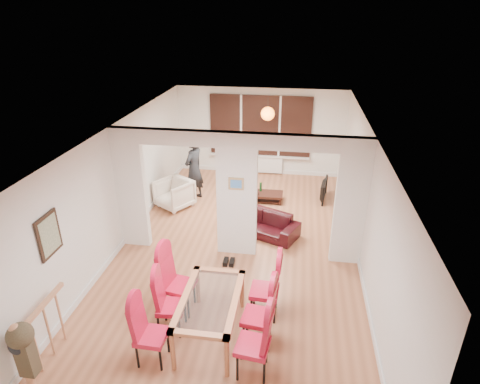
% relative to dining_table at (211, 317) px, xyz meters
% --- Properties ---
extents(floor, '(5.00, 9.00, 0.01)m').
position_rel_dining_table_xyz_m(floor, '(0.03, 2.41, -0.36)').
color(floor, '#AD6945').
rests_on(floor, ground).
extents(room_walls, '(5.00, 9.00, 2.60)m').
position_rel_dining_table_xyz_m(room_walls, '(0.03, 2.41, 0.94)').
color(room_walls, silver).
rests_on(room_walls, floor).
extents(divider_wall, '(5.00, 0.18, 2.60)m').
position_rel_dining_table_xyz_m(divider_wall, '(0.03, 2.41, 0.94)').
color(divider_wall, white).
rests_on(divider_wall, floor).
extents(bay_window_blinds, '(3.00, 0.08, 1.80)m').
position_rel_dining_table_xyz_m(bay_window_blinds, '(0.03, 6.85, 1.14)').
color(bay_window_blinds, black).
rests_on(bay_window_blinds, room_walls).
extents(radiator, '(1.40, 0.08, 0.50)m').
position_rel_dining_table_xyz_m(radiator, '(0.03, 6.81, -0.06)').
color(radiator, white).
rests_on(radiator, floor).
extents(pendant_light, '(0.36, 0.36, 0.36)m').
position_rel_dining_table_xyz_m(pendant_light, '(0.33, 5.71, 1.79)').
color(pendant_light, orange).
rests_on(pendant_light, room_walls).
extents(stair_newel, '(0.40, 1.20, 1.10)m').
position_rel_dining_table_xyz_m(stair_newel, '(-2.22, -0.79, 0.19)').
color(stair_newel, tan).
rests_on(stair_newel, floor).
extents(wall_poster, '(0.04, 0.52, 0.67)m').
position_rel_dining_table_xyz_m(wall_poster, '(-2.44, 0.01, 1.24)').
color(wall_poster, gray).
rests_on(wall_poster, room_walls).
extents(pillar_photo, '(0.30, 0.03, 0.25)m').
position_rel_dining_table_xyz_m(pillar_photo, '(0.03, 2.31, 1.24)').
color(pillar_photo, '#4C8CD8').
rests_on(pillar_photo, divider_wall).
extents(dining_table, '(0.87, 1.54, 0.72)m').
position_rel_dining_table_xyz_m(dining_table, '(0.00, 0.00, 0.00)').
color(dining_table, '#A8623E').
rests_on(dining_table, floor).
extents(dining_chair_la, '(0.43, 0.43, 1.05)m').
position_rel_dining_table_xyz_m(dining_chair_la, '(-0.72, -0.60, 0.16)').
color(dining_chair_la, '#B1122E').
rests_on(dining_chair_la, floor).
extents(dining_chair_lb, '(0.46, 0.46, 1.04)m').
position_rel_dining_table_xyz_m(dining_chair_lb, '(-0.64, 0.03, 0.16)').
color(dining_chair_lb, '#B1122E').
rests_on(dining_chair_lb, floor).
extents(dining_chair_lc, '(0.55, 0.55, 1.17)m').
position_rel_dining_table_xyz_m(dining_chair_lc, '(-0.64, 0.49, 0.23)').
color(dining_chair_lc, '#B1122E').
rests_on(dining_chair_lc, floor).
extents(dining_chair_ra, '(0.50, 0.50, 1.12)m').
position_rel_dining_table_xyz_m(dining_chair_ra, '(0.72, -0.59, 0.20)').
color(dining_chair_ra, '#B1122E').
rests_on(dining_chair_ra, floor).
extents(dining_chair_rb, '(0.50, 0.50, 1.12)m').
position_rel_dining_table_xyz_m(dining_chair_rb, '(0.73, -0.03, 0.20)').
color(dining_chair_rb, '#B1122E').
rests_on(dining_chair_rb, floor).
extents(dining_chair_rc, '(0.47, 0.47, 1.14)m').
position_rel_dining_table_xyz_m(dining_chair_rc, '(0.77, 0.59, 0.21)').
color(dining_chair_rc, '#B1122E').
rests_on(dining_chair_rc, floor).
extents(sofa, '(1.89, 1.34, 0.51)m').
position_rel_dining_table_xyz_m(sofa, '(0.42, 3.27, -0.10)').
color(sofa, black).
rests_on(sofa, floor).
extents(armchair, '(1.10, 1.10, 0.74)m').
position_rel_dining_table_xyz_m(armchair, '(-1.88, 4.23, 0.01)').
color(armchair, beige).
rests_on(armchair, floor).
extents(person, '(0.74, 0.61, 1.73)m').
position_rel_dining_table_xyz_m(person, '(-1.47, 4.75, 0.50)').
color(person, black).
rests_on(person, floor).
extents(television, '(0.93, 0.25, 0.53)m').
position_rel_dining_table_xyz_m(television, '(1.86, 5.27, -0.10)').
color(television, black).
rests_on(television, floor).
extents(coffee_table, '(1.08, 0.69, 0.23)m').
position_rel_dining_table_xyz_m(coffee_table, '(0.35, 4.90, -0.25)').
color(coffee_table, black).
rests_on(coffee_table, floor).
extents(bottle, '(0.06, 0.06, 0.25)m').
position_rel_dining_table_xyz_m(bottle, '(0.26, 5.02, -0.00)').
color(bottle, '#143F19').
rests_on(bottle, coffee_table).
extents(bowl, '(0.20, 0.20, 0.05)m').
position_rel_dining_table_xyz_m(bowl, '(0.14, 4.80, -0.11)').
color(bowl, black).
rests_on(bowl, coffee_table).
extents(shoes, '(0.22, 0.24, 0.09)m').
position_rel_dining_table_xyz_m(shoes, '(-0.06, 1.93, -0.32)').
color(shoes, black).
rests_on(shoes, floor).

